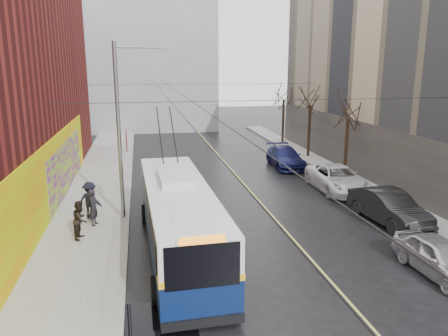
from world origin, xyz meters
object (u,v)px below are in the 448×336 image
object	(u,v)px
streetlight_pole	(122,127)
pedestrian_b	(80,220)
parked_car_b	(389,207)
parked_car_c	(337,178)
parked_car_a	(440,257)
pedestrian_a	(94,207)
pedestrian_c	(90,200)
trolleybus	(179,217)
following_car	(171,170)
tree_mid	(311,96)
tree_far	(284,93)
tree_near	(349,108)
parked_car_d	(285,157)

from	to	relation	value
streetlight_pole	pedestrian_b	distance (m)	4.98
parked_car_b	parked_car_c	size ratio (longest dim) A/B	0.89
parked_car_a	pedestrian_a	xyz separation A→B (m)	(-13.46, 7.66, 0.35)
parked_car_b	pedestrian_c	size ratio (longest dim) A/B	2.63
parked_car_c	pedestrian_a	bearing A→B (deg)	-163.87
trolleybus	following_car	distance (m)	12.11
tree_mid	following_car	bearing A→B (deg)	-155.73
following_car	pedestrian_b	xyz separation A→B (m)	(-4.80, -10.00, 0.29)
pedestrian_b	streetlight_pole	bearing A→B (deg)	-26.09
parked_car_c	pedestrian_b	distance (m)	16.06
streetlight_pole	following_car	size ratio (longest dim) A/B	2.04
streetlight_pole	trolleybus	bearing A→B (deg)	-63.21
parked_car_b	following_car	world-z (taller)	parked_car_b
tree_far	pedestrian_b	size ratio (longest dim) A/B	3.70
tree_near	streetlight_pole	bearing A→B (deg)	-158.38
streetlight_pole	parked_car_a	xyz separation A→B (m)	(11.94, -8.56, -4.12)
tree_far	parked_car_c	world-z (taller)	tree_far
trolleybus	streetlight_pole	bearing A→B (deg)	115.03
parked_car_d	pedestrian_b	bearing A→B (deg)	-135.45
parked_car_d	tree_near	bearing A→B (deg)	-49.29
tree_far	parked_car_b	world-z (taller)	tree_far
parked_car_d	tree_far	bearing A→B (deg)	75.45
trolleybus	pedestrian_a	world-z (taller)	trolleybus
trolleybus	parked_car_c	distance (m)	13.21
tree_far	parked_car_d	xyz separation A→B (m)	(-3.11, -10.02, -4.37)
tree_near	parked_car_b	world-z (taller)	tree_near
tree_far	parked_car_a	world-z (taller)	tree_far
trolleybus	parked_car_c	world-z (taller)	trolleybus
tree_mid	pedestrian_c	size ratio (longest dim) A/B	3.46
tree_near	trolleybus	size ratio (longest dim) A/B	0.53
parked_car_a	pedestrian_b	world-z (taller)	pedestrian_b
parked_car_b	parked_car_d	distance (m)	13.03
streetlight_pole	pedestrian_c	size ratio (longest dim) A/B	4.66
parked_car_b	parked_car_c	distance (m)	5.95
tree_mid	pedestrian_b	xyz separation A→B (m)	(-17.10, -15.54, -4.21)
streetlight_pole	tree_far	size ratio (longest dim) A/B	1.37
parked_car_a	parked_car_b	distance (m)	5.68
pedestrian_c	streetlight_pole	bearing A→B (deg)	-160.43
tree_mid	pedestrian_a	bearing A→B (deg)	-140.17
parked_car_c	pedestrian_a	world-z (taller)	pedestrian_a
tree_mid	parked_car_a	xyz separation A→B (m)	(-3.20, -21.56, -4.53)
following_car	pedestrian_a	distance (m)	9.43
pedestrian_b	tree_mid	bearing A→B (deg)	-36.20
parked_car_b	parked_car_c	world-z (taller)	parked_car_b
parked_car_a	parked_car_c	bearing A→B (deg)	81.88
pedestrian_a	tree_far	bearing A→B (deg)	-25.28
tree_near	parked_car_a	bearing A→B (deg)	-102.40
tree_mid	pedestrian_a	distance (m)	22.09
parked_car_b	tree_far	bearing A→B (deg)	79.93
parked_car_d	following_car	xyz separation A→B (m)	(-9.18, -2.53, -0.02)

